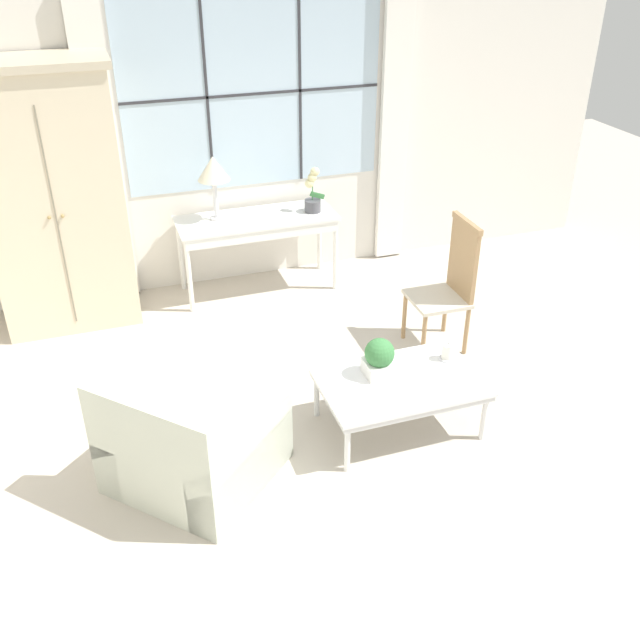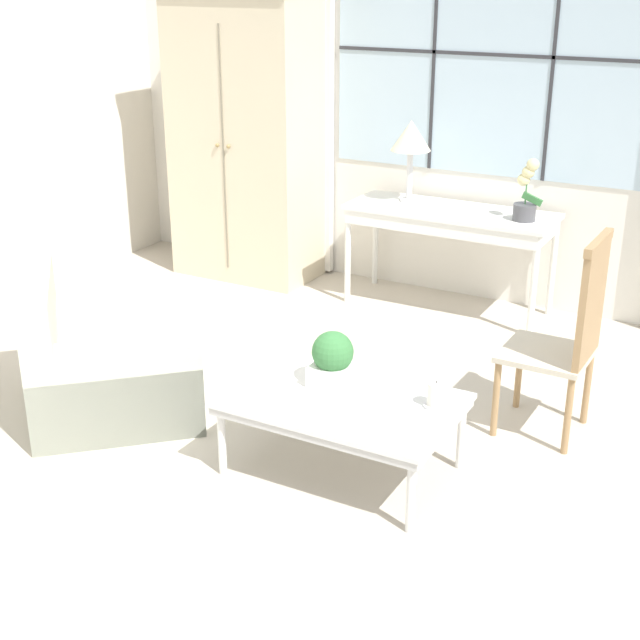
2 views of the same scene
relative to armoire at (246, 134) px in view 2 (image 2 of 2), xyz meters
name	(u,v)px [view 2 (image 2 of 2)]	position (x,y,z in m)	size (l,w,h in m)	color
ground_plane	(264,484)	(1.81, -2.65, -1.12)	(14.00, 14.00, 0.00)	#BCB2A3
wall_back_windowed	(490,106)	(1.81, 0.38, 0.30)	(7.20, 0.14, 2.80)	silver
armoire	(246,134)	(0.00, 0.00, 0.00)	(1.17, 0.67, 2.22)	beige
console_table	(451,220)	(1.69, 0.02, -0.46)	(1.46, 0.55, 0.74)	white
table_lamp	(411,138)	(1.34, 0.08, 0.08)	(0.29, 0.29, 0.58)	silver
potted_orchid	(526,196)	(2.23, -0.02, -0.22)	(0.19, 0.15, 0.42)	#4C4C51
armchair_upholstered	(106,367)	(0.63, -2.41, -0.85)	(1.27, 1.27, 0.81)	beige
side_chair_wooden	(570,330)	(2.92, -1.46, -0.52)	(0.45, 0.45, 1.10)	beige
coffee_table	(343,405)	(2.08, -2.35, -0.76)	(1.10, 0.72, 0.40)	silver
potted_plant_small	(333,359)	(1.96, -2.24, -0.58)	(0.21, 0.21, 0.28)	white
pillar_candle	(436,396)	(2.50, -2.22, -0.66)	(0.11, 0.11, 0.13)	silver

